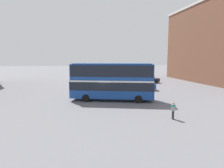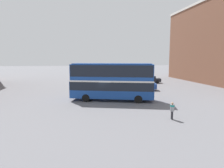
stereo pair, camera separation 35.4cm
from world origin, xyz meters
TOP-DOWN VIEW (x-y plane):
  - ground_plane at (0.00, 0.00)m, footprint 240.00×240.00m
  - double_decker_bus at (0.60, 0.04)m, footprint 10.63×5.32m
  - pedestrian_foreground at (4.53, -8.61)m, footprint 0.46×0.46m
  - parked_car_kerb_near at (7.01, 7.40)m, footprint 4.76×2.76m
  - parked_car_kerb_far at (11.84, 16.59)m, footprint 4.31×2.44m

SIDE VIEW (x-z plane):
  - ground_plane at x=0.00m, z-range 0.00..0.00m
  - parked_car_kerb_far at x=11.84m, z-range 0.02..1.53m
  - parked_car_kerb_near at x=7.01m, z-range 0.02..1.61m
  - pedestrian_foreground at x=4.53m, z-range 0.17..1.71m
  - double_decker_bus at x=0.60m, z-range 0.33..5.04m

